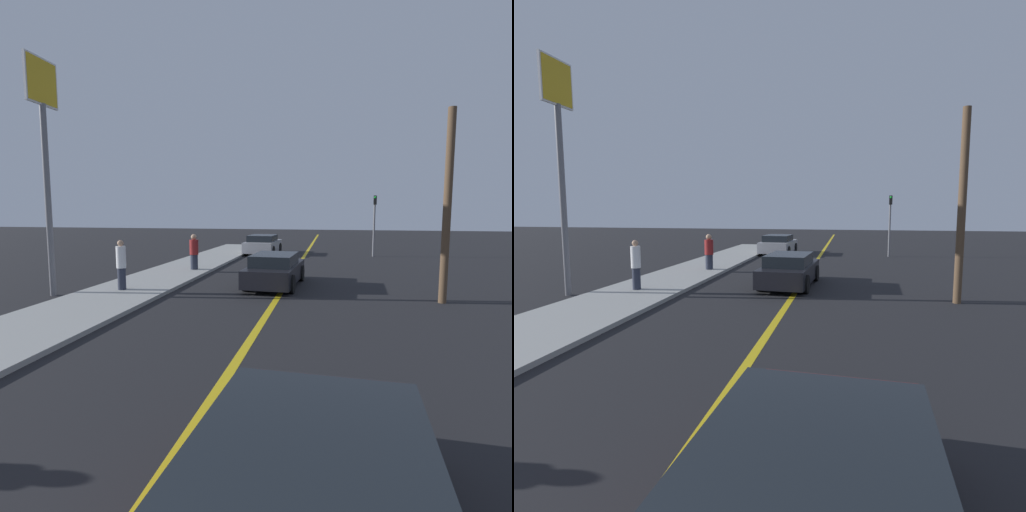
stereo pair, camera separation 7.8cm
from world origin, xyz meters
The scene contains 9 objects.
road_center_line centered at (0.00, 18.00, 0.00)m, with size 0.20×60.00×0.01m.
sidewalk_left centered at (-5.29, 15.83, 0.06)m, with size 2.97×31.65×0.12m.
car_ahead_center centered at (-0.38, 15.18, 0.61)m, with size 2.02×4.12×1.25m.
car_far_distant centered at (-2.79, 26.17, 0.62)m, with size 2.12×3.96×1.26m.
pedestrian_mid_group centered at (-5.44, 12.88, 1.00)m, with size 0.33×0.33×1.73m.
pedestrian_far_standing centered at (-4.59, 17.91, 0.94)m, with size 0.41×0.41×1.65m.
traffic_light centered at (4.22, 25.88, 2.33)m, with size 0.18×0.40×3.76m.
roadside_sign centered at (-7.50, 12.05, 5.46)m, with size 0.20×1.42×7.70m.
utility_pole centered at (5.15, 13.42, 2.96)m, with size 0.24×0.24×5.92m.
Camera 2 is at (1.84, 0.35, 2.88)m, focal length 28.00 mm.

